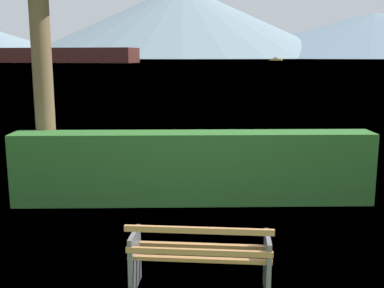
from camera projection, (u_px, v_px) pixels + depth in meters
The scene contains 6 objects.
water_surface at pixel (182, 60), 309.50m from camera, with size 620.00×620.00×0.00m, color #7A99A8.
park_bench at pixel (200, 257), 5.23m from camera, with size 1.64×0.73×0.87m.
hedge_row at pixel (193, 168), 8.45m from camera, with size 6.46×0.64×1.30m, color #285B23.
cargo_ship_large at pixel (8, 50), 182.66m from camera, with size 90.41×31.96×17.31m.
sailboat_mid at pixel (276, 59), 259.36m from camera, with size 6.84×4.73×1.75m.
distant_hills at pixel (232, 29), 541.14m from camera, with size 800.58×406.62×82.47m.
Camera 1 is at (-0.20, -4.96, 2.65)m, focal length 43.58 mm.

